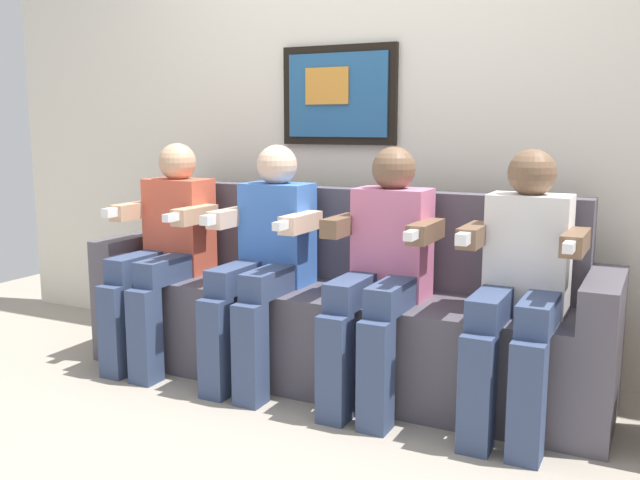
{
  "coord_description": "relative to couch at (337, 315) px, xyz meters",
  "views": [
    {
      "loc": [
        1.36,
        -2.56,
        1.21
      ],
      "look_at": [
        0.0,
        0.15,
        0.7
      ],
      "focal_mm": 39.18,
      "sensor_mm": 36.0,
      "label": 1
    }
  ],
  "objects": [
    {
      "name": "ground_plane",
      "position": [
        0.0,
        -0.33,
        -0.31
      ],
      "size": [
        6.34,
        6.34,
        0.0
      ],
      "primitive_type": "plane",
      "color": "#9E9384"
    },
    {
      "name": "back_wall_assembly",
      "position": [
        -0.0,
        0.44,
        0.99
      ],
      "size": [
        4.88,
        0.1,
        2.6
      ],
      "color": "silver",
      "rests_on": "ground_plane"
    },
    {
      "name": "couch",
      "position": [
        0.0,
        0.0,
        0.0
      ],
      "size": [
        2.48,
        0.58,
        0.9
      ],
      "color": "#514C56",
      "rests_on": "ground_plane"
    },
    {
      "name": "person_leftmost",
      "position": [
        -0.87,
        -0.17,
        0.29
      ],
      "size": [
        0.46,
        0.56,
        1.11
      ],
      "color": "#D8593F",
      "rests_on": "ground_plane"
    },
    {
      "name": "person_left_center",
      "position": [
        -0.29,
        -0.17,
        0.29
      ],
      "size": [
        0.46,
        0.56,
        1.11
      ],
      "color": "#3F72CC",
      "rests_on": "ground_plane"
    },
    {
      "name": "person_right_center",
      "position": [
        0.29,
        -0.17,
        0.29
      ],
      "size": [
        0.46,
        0.56,
        1.11
      ],
      "color": "pink",
      "rests_on": "ground_plane"
    },
    {
      "name": "person_rightmost",
      "position": [
        0.87,
        -0.17,
        0.29
      ],
      "size": [
        0.46,
        0.56,
        1.11
      ],
      "color": "white",
      "rests_on": "ground_plane"
    }
  ]
}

